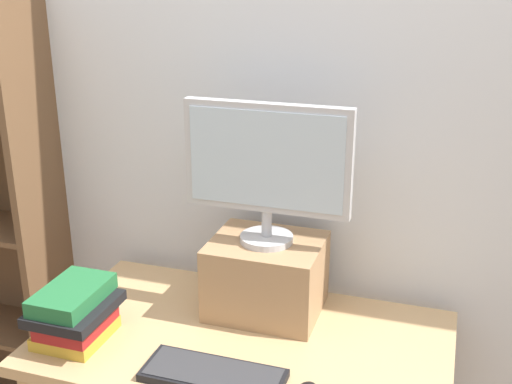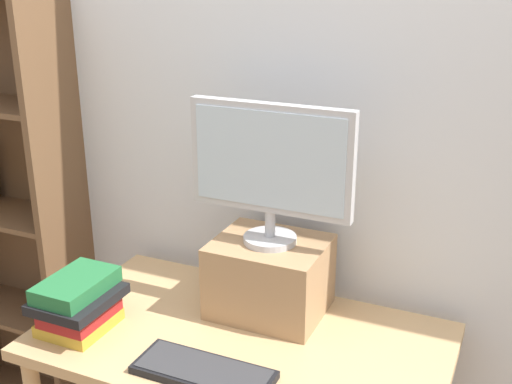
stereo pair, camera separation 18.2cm
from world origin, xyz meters
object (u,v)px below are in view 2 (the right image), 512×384
(riser_box, at_px, (270,276))
(computer_monitor, at_px, (270,166))
(desk, at_px, (241,363))
(book_stack, at_px, (78,303))
(keyboard, at_px, (204,372))
(bookshelf_unit, at_px, (7,210))

(riser_box, bearing_deg, computer_monitor, -90.00)
(desk, distance_m, riser_box, 0.28)
(computer_monitor, relative_size, book_stack, 2.00)
(keyboard, distance_m, book_stack, 0.47)
(book_stack, bearing_deg, bookshelf_unit, 147.90)
(bookshelf_unit, relative_size, keyboard, 4.56)
(riser_box, relative_size, book_stack, 1.35)
(computer_monitor, distance_m, book_stack, 0.71)
(bookshelf_unit, relative_size, book_stack, 6.88)
(bookshelf_unit, height_order, book_stack, bookshelf_unit)
(bookshelf_unit, height_order, keyboard, bookshelf_unit)
(riser_box, height_order, book_stack, riser_box)
(keyboard, xyz_separation_m, book_stack, (-0.46, 0.06, 0.07))
(computer_monitor, xyz_separation_m, keyboard, (-0.03, -0.39, -0.48))
(bookshelf_unit, bearing_deg, riser_box, -5.04)
(bookshelf_unit, bearing_deg, desk, -13.53)
(riser_box, bearing_deg, bookshelf_unit, 174.96)
(desk, xyz_separation_m, book_stack, (-0.47, -0.16, 0.18))
(desk, relative_size, computer_monitor, 2.37)
(book_stack, bearing_deg, keyboard, -6.96)
(computer_monitor, distance_m, keyboard, 0.62)
(computer_monitor, bearing_deg, keyboard, -93.97)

